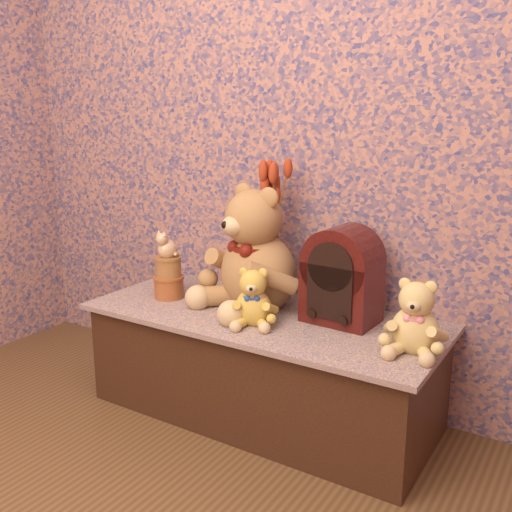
# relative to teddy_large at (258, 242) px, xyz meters

# --- Properties ---
(display_shelf) EXTENTS (1.38, 0.59, 0.42)m
(display_shelf) POSITION_rel_teddy_large_xyz_m (0.07, -0.08, -0.47)
(display_shelf) COLOR navy
(display_shelf) RESTS_ON ground
(teddy_large) EXTENTS (0.56, 0.61, 0.52)m
(teddy_large) POSITION_rel_teddy_large_xyz_m (0.00, 0.00, 0.00)
(teddy_large) COLOR olive
(teddy_large) RESTS_ON display_shelf
(teddy_medium) EXTENTS (0.25, 0.27, 0.23)m
(teddy_medium) POSITION_rel_teddy_large_xyz_m (0.09, -0.18, -0.15)
(teddy_medium) COLOR gold
(teddy_medium) RESTS_ON display_shelf
(teddy_small) EXTENTS (0.23, 0.27, 0.26)m
(teddy_small) POSITION_rel_teddy_large_xyz_m (0.67, -0.12, -0.13)
(teddy_small) COLOR #D2B864
(teddy_small) RESTS_ON display_shelf
(cathedral_radio) EXTENTS (0.27, 0.20, 0.36)m
(cathedral_radio) POSITION_rel_teddy_large_xyz_m (0.36, 0.01, -0.08)
(cathedral_radio) COLOR #3D0D0B
(cathedral_radio) RESTS_ON display_shelf
(ceramic_vase) EXTENTS (0.12, 0.12, 0.19)m
(ceramic_vase) POSITION_rel_teddy_large_xyz_m (0.03, 0.06, -0.17)
(ceramic_vase) COLOR tan
(ceramic_vase) RESTS_ON display_shelf
(dried_stalks) EXTENTS (0.24, 0.24, 0.45)m
(dried_stalks) POSITION_rel_teddy_large_xyz_m (0.03, 0.06, 0.15)
(dried_stalks) COLOR #AD381B
(dried_stalks) RESTS_ON ceramic_vase
(biscuit_tin_lower) EXTENTS (0.14, 0.14, 0.09)m
(biscuit_tin_lower) POSITION_rel_teddy_large_xyz_m (-0.37, -0.11, -0.22)
(biscuit_tin_lower) COLOR #AF7A33
(biscuit_tin_lower) RESTS_ON display_shelf
(biscuit_tin_upper) EXTENTS (0.12, 0.12, 0.08)m
(biscuit_tin_upper) POSITION_rel_teddy_large_xyz_m (-0.37, -0.11, -0.13)
(biscuit_tin_upper) COLOR tan
(biscuit_tin_upper) RESTS_ON biscuit_tin_lower
(cat_figurine) EXTENTS (0.10, 0.10, 0.12)m
(cat_figurine) POSITION_rel_teddy_large_xyz_m (-0.37, -0.11, -0.03)
(cat_figurine) COLOR silver
(cat_figurine) RESTS_ON biscuit_tin_upper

